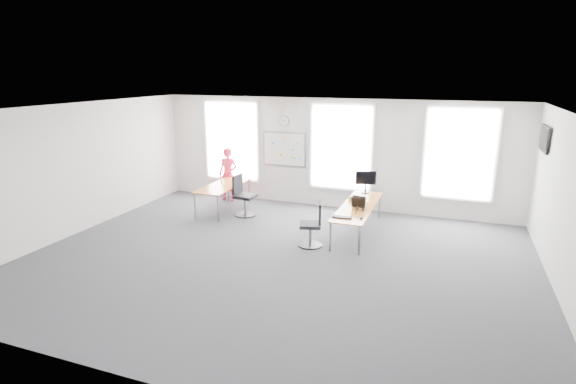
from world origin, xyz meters
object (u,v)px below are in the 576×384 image
at_px(chair_left, 243,198).
at_px(headphones, 360,209).
at_px(desk_left, 223,187).
at_px(keyboard, 342,217).
at_px(chair_right, 313,227).
at_px(desk_right, 358,207).
at_px(person, 228,174).
at_px(monitor, 366,180).

relative_size(chair_left, headphones, 6.14).
distance_m(desk_left, keyboard, 3.95).
bearing_deg(chair_right, desk_right, 131.33).
bearing_deg(chair_right, headphones, 116.14).
relative_size(chair_right, headphones, 5.67).
xyz_separation_m(desk_left, chair_left, (0.68, -0.19, -0.18)).
height_order(desk_left, keyboard, desk_left).
bearing_deg(chair_left, desk_right, -92.42).
distance_m(desk_left, person, 1.01).
height_order(desk_left, chair_left, chair_left).
bearing_deg(chair_left, keyboard, -110.73).
xyz_separation_m(person, keyboard, (3.99, -2.45, -0.10)).
height_order(chair_left, headphones, chair_left).
height_order(chair_left, monitor, monitor).
xyz_separation_m(desk_left, keyboard, (3.65, -1.50, 0.02)).
height_order(chair_right, monitor, monitor).
xyz_separation_m(desk_right, keyboard, (-0.14, -1.01, 0.05)).
distance_m(chair_left, monitor, 3.22).
height_order(desk_right, headphones, headphones).
bearing_deg(person, chair_right, -41.24).
height_order(chair_right, chair_left, chair_left).
relative_size(person, headphones, 8.90).
bearing_deg(headphones, monitor, 84.41).
distance_m(desk_left, chair_right, 3.47).
relative_size(chair_right, keyboard, 2.36).
bearing_deg(chair_left, chair_right, -118.23).
xyz_separation_m(desk_left, person, (-0.34, 0.95, 0.12)).
xyz_separation_m(person, headphones, (4.25, -1.81, -0.06)).
bearing_deg(desk_left, person, 109.92).
distance_m(chair_left, headphones, 3.31).
height_order(desk_right, chair_right, chair_right).
height_order(person, keyboard, person).
bearing_deg(monitor, chair_left, 179.20).
bearing_deg(keyboard, chair_left, 150.08).
xyz_separation_m(keyboard, headphones, (0.26, 0.64, 0.04)).
relative_size(desk_right, person, 1.76).
relative_size(desk_right, chair_left, 2.55).
bearing_deg(chair_right, chair_left, -137.03).
bearing_deg(person, headphones, -27.07).
xyz_separation_m(chair_left, person, (-1.02, 1.14, 0.31)).
bearing_deg(keyboard, monitor, 81.65).
relative_size(chair_left, person, 0.69).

